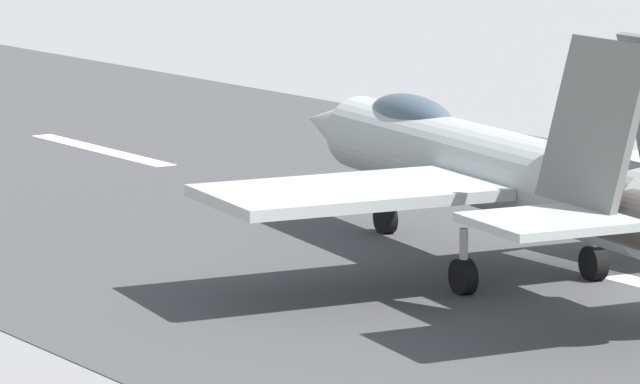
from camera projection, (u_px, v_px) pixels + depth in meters
fighter_jet at (489, 165)px, 42.06m from camera, size 17.31×13.96×5.56m
crew_person at (384, 137)px, 57.31m from camera, size 0.69×0.36×1.64m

